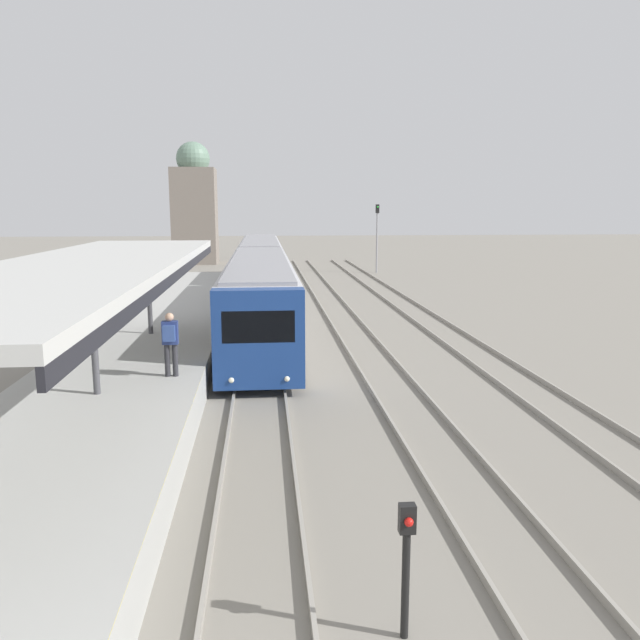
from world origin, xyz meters
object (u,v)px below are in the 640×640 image
object	(u,v)px
signal_post_near	(406,556)
signal_mast_far	(377,231)
train_near	(260,273)
person_on_platform	(170,339)

from	to	relation	value
signal_post_near	signal_mast_far	world-z (taller)	signal_mast_far
train_near	signal_mast_far	size ratio (longest dim) A/B	6.23
person_on_platform	signal_mast_far	bearing A→B (deg)	71.38
signal_mast_far	person_on_platform	bearing A→B (deg)	-108.62
train_near	signal_post_near	size ratio (longest dim) A/B	19.71
person_on_platform	signal_mast_far	world-z (taller)	signal_mast_far
person_on_platform	signal_mast_far	xyz separation A→B (m)	(11.76, 34.89, 1.52)
person_on_platform	train_near	xyz separation A→B (m)	(2.25, 18.31, -0.19)
signal_post_near	signal_mast_far	distance (m)	44.72
person_on_platform	signal_post_near	xyz separation A→B (m)	(4.07, -9.09, -0.85)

